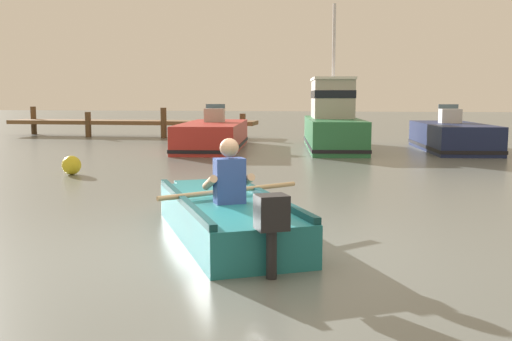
{
  "coord_description": "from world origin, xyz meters",
  "views": [
    {
      "loc": [
        1.39,
        -6.03,
        1.66
      ],
      "look_at": [
        -0.02,
        2.57,
        0.55
      ],
      "focal_mm": 40.87,
      "sensor_mm": 36.0,
      "label": 1
    }
  ],
  "objects_px": {
    "moored_boat_navy": "(452,138)",
    "rowboat_with_person": "(225,215)",
    "moored_boat_red": "(213,136)",
    "mooring_buoy": "(71,165)",
    "moored_boat_green": "(333,122)"
  },
  "relations": [
    {
      "from": "moored_boat_red",
      "to": "moored_boat_green",
      "type": "bearing_deg",
      "value": 9.86
    },
    {
      "from": "moored_boat_navy",
      "to": "moored_boat_red",
      "type": "bearing_deg",
      "value": -175.7
    },
    {
      "from": "rowboat_with_person",
      "to": "moored_boat_green",
      "type": "xyz_separation_m",
      "value": [
        0.86,
        12.13,
        0.59
      ]
    },
    {
      "from": "moored_boat_navy",
      "to": "mooring_buoy",
      "type": "relative_size",
      "value": 11.56
    },
    {
      "from": "moored_boat_red",
      "to": "moored_boat_navy",
      "type": "bearing_deg",
      "value": 4.3
    },
    {
      "from": "rowboat_with_person",
      "to": "moored_boat_navy",
      "type": "distance_m",
      "value": 12.86
    },
    {
      "from": "mooring_buoy",
      "to": "moored_boat_navy",
      "type": "bearing_deg",
      "value": 38.66
    },
    {
      "from": "rowboat_with_person",
      "to": "moored_boat_navy",
      "type": "xyz_separation_m",
      "value": [
        4.53,
        12.04,
        0.15
      ]
    },
    {
      "from": "moored_boat_navy",
      "to": "rowboat_with_person",
      "type": "bearing_deg",
      "value": -110.64
    },
    {
      "from": "moored_boat_green",
      "to": "rowboat_with_person",
      "type": "bearing_deg",
      "value": -94.05
    },
    {
      "from": "moored_boat_red",
      "to": "moored_boat_green",
      "type": "distance_m",
      "value": 3.85
    },
    {
      "from": "rowboat_with_person",
      "to": "moored_boat_red",
      "type": "height_order",
      "value": "moored_boat_red"
    },
    {
      "from": "moored_boat_red",
      "to": "moored_boat_green",
      "type": "height_order",
      "value": "moored_boat_green"
    },
    {
      "from": "moored_boat_green",
      "to": "mooring_buoy",
      "type": "relative_size",
      "value": 14.13
    },
    {
      "from": "rowboat_with_person",
      "to": "mooring_buoy",
      "type": "bearing_deg",
      "value": 132.27
    }
  ]
}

